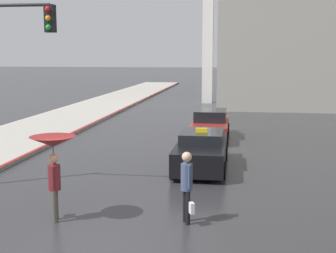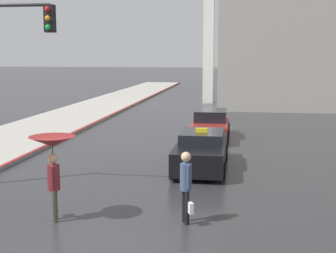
{
  "view_description": "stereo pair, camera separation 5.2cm",
  "coord_description": "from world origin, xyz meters",
  "px_view_note": "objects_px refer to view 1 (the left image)",
  "views": [
    {
      "loc": [
        3.29,
        -9.45,
        4.24
      ],
      "look_at": [
        0.61,
        8.84,
        1.4
      ],
      "focal_mm": 50.0,
      "sensor_mm": 36.0,
      "label": 1
    },
    {
      "loc": [
        3.34,
        -9.44,
        4.24
      ],
      "look_at": [
        0.61,
        8.84,
        1.4
      ],
      "focal_mm": 50.0,
      "sensor_mm": 36.0,
      "label": 2
    }
  ],
  "objects_px": {
    "taxi": "(201,151)",
    "pedestrian_with_umbrella": "(53,151)",
    "sedan_red": "(210,125)",
    "pedestrian_man": "(187,182)"
  },
  "relations": [
    {
      "from": "taxi",
      "to": "pedestrian_with_umbrella",
      "type": "distance_m",
      "value": 7.22
    },
    {
      "from": "taxi",
      "to": "pedestrian_man",
      "type": "distance_m",
      "value": 6.01
    },
    {
      "from": "pedestrian_with_umbrella",
      "to": "taxi",
      "type": "bearing_deg",
      "value": -39.97
    },
    {
      "from": "taxi",
      "to": "pedestrian_with_umbrella",
      "type": "relative_size",
      "value": 2.13
    },
    {
      "from": "taxi",
      "to": "pedestrian_with_umbrella",
      "type": "bearing_deg",
      "value": 62.53
    },
    {
      "from": "taxi",
      "to": "sedan_red",
      "type": "bearing_deg",
      "value": -89.7
    },
    {
      "from": "taxi",
      "to": "sedan_red",
      "type": "xyz_separation_m",
      "value": [
        -0.03,
        6.42,
        0.0
      ]
    },
    {
      "from": "pedestrian_man",
      "to": "sedan_red",
      "type": "bearing_deg",
      "value": 156.31
    },
    {
      "from": "pedestrian_man",
      "to": "pedestrian_with_umbrella",
      "type": "bearing_deg",
      "value": -108.71
    },
    {
      "from": "sedan_red",
      "to": "pedestrian_man",
      "type": "distance_m",
      "value": 12.42
    }
  ]
}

